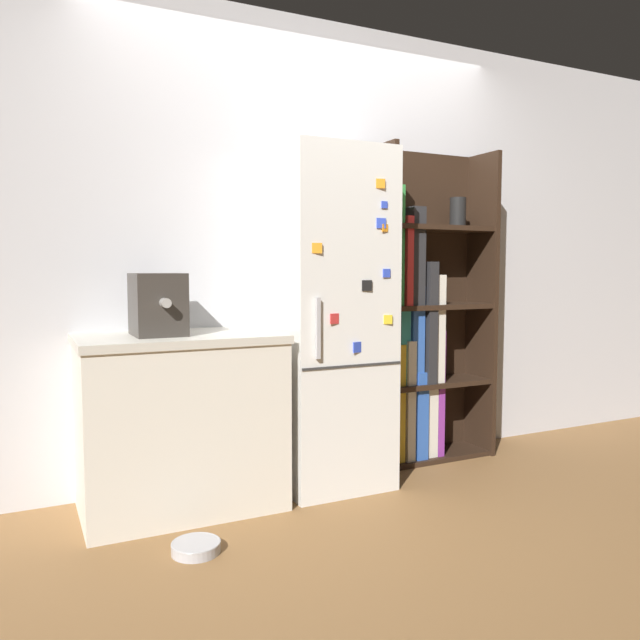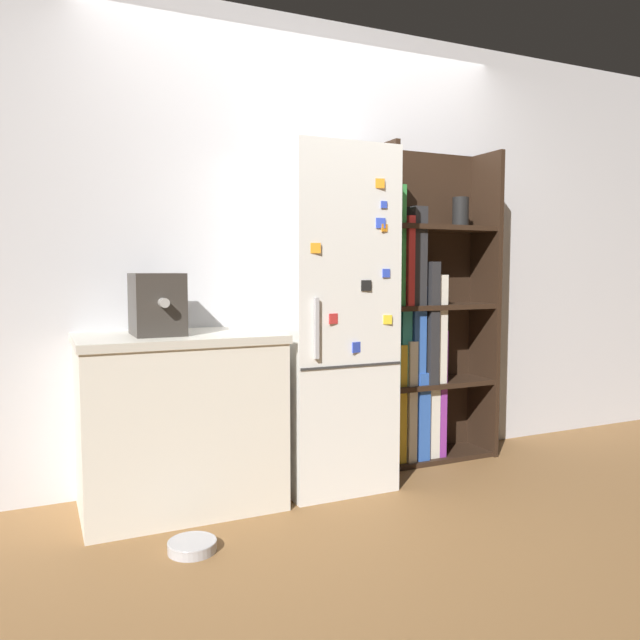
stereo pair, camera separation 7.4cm
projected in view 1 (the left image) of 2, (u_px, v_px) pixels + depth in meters
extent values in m
plane|color=olive|center=(342.00, 492.00, 3.31)|extent=(16.00, 16.00, 0.00)
cube|color=silver|center=(305.00, 248.00, 3.63)|extent=(8.00, 0.05, 2.60)
cube|color=white|center=(328.00, 319.00, 3.39)|extent=(0.58, 0.56, 1.81)
cube|color=#333333|center=(353.00, 366.00, 3.15)|extent=(0.57, 0.01, 0.01)
cube|color=#B2B2B7|center=(318.00, 328.00, 3.04)|extent=(0.02, 0.02, 0.30)
cube|color=orange|center=(317.00, 248.00, 3.01)|extent=(0.05, 0.02, 0.05)
cube|color=orange|center=(380.00, 183.00, 3.14)|extent=(0.05, 0.02, 0.05)
cube|color=black|center=(367.00, 286.00, 3.15)|extent=(0.05, 0.01, 0.05)
cube|color=blue|center=(381.00, 223.00, 3.16)|extent=(0.05, 0.01, 0.05)
cube|color=orange|center=(385.00, 228.00, 3.17)|extent=(0.04, 0.01, 0.04)
cube|color=yellow|center=(388.00, 320.00, 3.22)|extent=(0.05, 0.02, 0.05)
cube|color=red|center=(334.00, 319.00, 3.08)|extent=(0.05, 0.02, 0.05)
cube|color=blue|center=(384.00, 205.00, 3.16)|extent=(0.03, 0.01, 0.03)
cube|color=blue|center=(357.00, 347.00, 3.15)|extent=(0.05, 0.02, 0.05)
cube|color=blue|center=(387.00, 273.00, 3.20)|extent=(0.04, 0.01, 0.04)
cube|color=black|center=(381.00, 308.00, 3.68)|extent=(0.03, 0.31, 1.90)
cube|color=black|center=(480.00, 305.00, 4.00)|extent=(0.03, 0.31, 1.90)
cube|color=black|center=(420.00, 305.00, 3.96)|extent=(0.77, 0.03, 1.90)
cube|color=black|center=(431.00, 455.00, 3.91)|extent=(0.71, 0.28, 0.03)
cube|color=black|center=(432.00, 382.00, 3.88)|extent=(0.71, 0.28, 0.03)
cube|color=black|center=(433.00, 306.00, 3.84)|extent=(0.71, 0.28, 0.03)
cube|color=black|center=(434.00, 229.00, 3.80)|extent=(0.71, 0.28, 0.03)
cube|color=gold|center=(390.00, 402.00, 3.76)|extent=(0.09, 0.21, 0.71)
cube|color=silver|center=(402.00, 399.00, 3.79)|extent=(0.06, 0.23, 0.73)
cube|color=#2D59B2|center=(414.00, 413.00, 3.83)|extent=(0.08, 0.21, 0.53)
cube|color=silver|center=(424.00, 409.00, 3.87)|extent=(0.07, 0.20, 0.57)
cube|color=purple|center=(433.00, 391.00, 3.88)|extent=(0.04, 0.20, 0.78)
cube|color=teal|center=(387.00, 324.00, 3.71)|extent=(0.04, 0.22, 0.72)
cube|color=teal|center=(397.00, 335.00, 3.75)|extent=(0.07, 0.20, 0.59)
cube|color=#2D59B2|center=(408.00, 334.00, 3.78)|extent=(0.08, 0.23, 0.59)
cube|color=#262628|center=(422.00, 322.00, 3.81)|extent=(0.06, 0.26, 0.73)
cube|color=silver|center=(431.00, 328.00, 3.84)|extent=(0.06, 0.23, 0.66)
cube|color=#338C3F|center=(390.00, 246.00, 3.67)|extent=(0.06, 0.22, 0.69)
cube|color=red|center=(398.00, 261.00, 3.70)|extent=(0.04, 0.26, 0.52)
cube|color=#262628|center=(408.00, 257.00, 3.74)|extent=(0.09, 0.24, 0.58)
cylinder|color=black|center=(458.00, 212.00, 3.87)|extent=(0.10, 0.10, 0.18)
cube|color=silver|center=(180.00, 425.00, 3.06)|extent=(0.95, 0.58, 0.82)
cube|color=beige|center=(179.00, 338.00, 3.03)|extent=(0.97, 0.60, 0.04)
cube|color=#38332D|center=(158.00, 304.00, 2.98)|extent=(0.23, 0.29, 0.30)
cylinder|color=#A5A39E|center=(165.00, 303.00, 2.82)|extent=(0.04, 0.06, 0.04)
cylinder|color=#B7B7BC|center=(196.00, 547.00, 2.59)|extent=(0.20, 0.20, 0.05)
torus|color=#B7B7BC|center=(196.00, 543.00, 2.59)|extent=(0.21, 0.21, 0.01)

